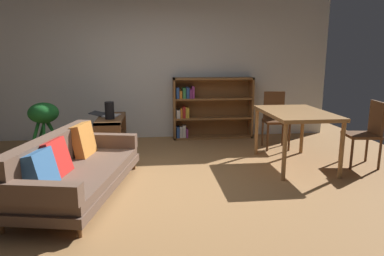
{
  "coord_description": "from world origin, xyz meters",
  "views": [
    {
      "loc": [
        -0.05,
        -4.05,
        1.59
      ],
      "look_at": [
        0.45,
        0.28,
        0.67
      ],
      "focal_mm": 32.55,
      "sensor_mm": 36.0,
      "label": 1
    }
  ],
  "objects_px": {
    "open_laptop": "(107,115)",
    "bookshelf": "(208,108)",
    "fabric_couch": "(72,168)",
    "desk_speaker": "(110,110)",
    "dining_table": "(296,117)",
    "media_console": "(112,135)",
    "dining_chair_near": "(275,117)",
    "dining_chair_far": "(367,130)",
    "potted_floor_plant": "(44,122)"
  },
  "relations": [
    {
      "from": "fabric_couch",
      "to": "dining_chair_near",
      "type": "height_order",
      "value": "dining_chair_near"
    },
    {
      "from": "potted_floor_plant",
      "to": "bookshelf",
      "type": "bearing_deg",
      "value": 20.08
    },
    {
      "from": "media_console",
      "to": "dining_chair_far",
      "type": "distance_m",
      "value": 3.92
    },
    {
      "from": "potted_floor_plant",
      "to": "dining_chair_near",
      "type": "bearing_deg",
      "value": 2.12
    },
    {
      "from": "dining_chair_near",
      "to": "dining_chair_far",
      "type": "relative_size",
      "value": 1.02
    },
    {
      "from": "fabric_couch",
      "to": "dining_table",
      "type": "relative_size",
      "value": 1.66
    },
    {
      "from": "desk_speaker",
      "to": "potted_floor_plant",
      "type": "xyz_separation_m",
      "value": [
        -1.02,
        0.04,
        -0.17
      ]
    },
    {
      "from": "potted_floor_plant",
      "to": "dining_chair_near",
      "type": "height_order",
      "value": "dining_chair_near"
    },
    {
      "from": "dining_table",
      "to": "dining_chair_far",
      "type": "distance_m",
      "value": 1.05
    },
    {
      "from": "open_laptop",
      "to": "media_console",
      "type": "bearing_deg",
      "value": -56.42
    },
    {
      "from": "open_laptop",
      "to": "desk_speaker",
      "type": "relative_size",
      "value": 1.87
    },
    {
      "from": "dining_table",
      "to": "fabric_couch",
      "type": "bearing_deg",
      "value": -165.66
    },
    {
      "from": "dining_table",
      "to": "potted_floor_plant",
      "type": "bearing_deg",
      "value": 166.74
    },
    {
      "from": "potted_floor_plant",
      "to": "dining_chair_far",
      "type": "relative_size",
      "value": 0.91
    },
    {
      "from": "fabric_couch",
      "to": "desk_speaker",
      "type": "distance_m",
      "value": 1.66
    },
    {
      "from": "fabric_couch",
      "to": "open_laptop",
      "type": "bearing_deg",
      "value": 84.98
    },
    {
      "from": "media_console",
      "to": "dining_chair_near",
      "type": "bearing_deg",
      "value": 0.11
    },
    {
      "from": "media_console",
      "to": "dining_chair_near",
      "type": "height_order",
      "value": "dining_chair_near"
    },
    {
      "from": "media_console",
      "to": "desk_speaker",
      "type": "distance_m",
      "value": 0.47
    },
    {
      "from": "open_laptop",
      "to": "bookshelf",
      "type": "distance_m",
      "value": 1.98
    },
    {
      "from": "bookshelf",
      "to": "potted_floor_plant",
      "type": "bearing_deg",
      "value": -159.92
    },
    {
      "from": "fabric_couch",
      "to": "desk_speaker",
      "type": "xyz_separation_m",
      "value": [
        0.25,
        1.59,
        0.41
      ]
    },
    {
      "from": "dining_chair_far",
      "to": "bookshelf",
      "type": "distance_m",
      "value": 2.84
    },
    {
      "from": "dining_table",
      "to": "dining_chair_far",
      "type": "bearing_deg",
      "value": -7.19
    },
    {
      "from": "desk_speaker",
      "to": "bookshelf",
      "type": "height_order",
      "value": "bookshelf"
    },
    {
      "from": "media_console",
      "to": "dining_chair_far",
      "type": "xyz_separation_m",
      "value": [
        3.74,
        -1.14,
        0.23
      ]
    },
    {
      "from": "dining_chair_far",
      "to": "bookshelf",
      "type": "height_order",
      "value": "bookshelf"
    },
    {
      "from": "dining_chair_near",
      "to": "bookshelf",
      "type": "distance_m",
      "value": 1.35
    },
    {
      "from": "fabric_couch",
      "to": "dining_table",
      "type": "bearing_deg",
      "value": 14.34
    },
    {
      "from": "media_console",
      "to": "open_laptop",
      "type": "distance_m",
      "value": 0.35
    },
    {
      "from": "fabric_couch",
      "to": "dining_chair_near",
      "type": "distance_m",
      "value": 3.52
    },
    {
      "from": "media_console",
      "to": "bookshelf",
      "type": "distance_m",
      "value": 1.97
    },
    {
      "from": "dining_chair_near",
      "to": "bookshelf",
      "type": "relative_size",
      "value": 0.63
    },
    {
      "from": "potted_floor_plant",
      "to": "dining_table",
      "type": "relative_size",
      "value": 0.66
    },
    {
      "from": "dining_chair_far",
      "to": "potted_floor_plant",
      "type": "bearing_deg",
      "value": 168.03
    },
    {
      "from": "dining_chair_far",
      "to": "bookshelf",
      "type": "bearing_deg",
      "value": 134.71
    },
    {
      "from": "open_laptop",
      "to": "dining_table",
      "type": "relative_size",
      "value": 0.39
    },
    {
      "from": "dining_table",
      "to": "open_laptop",
      "type": "bearing_deg",
      "value": 157.93
    },
    {
      "from": "fabric_couch",
      "to": "dining_chair_far",
      "type": "height_order",
      "value": "dining_chair_far"
    },
    {
      "from": "bookshelf",
      "to": "fabric_couch",
      "type": "bearing_deg",
      "value": -127.02
    },
    {
      "from": "open_laptop",
      "to": "bookshelf",
      "type": "bearing_deg",
      "value": 22.35
    },
    {
      "from": "dining_table",
      "to": "bookshelf",
      "type": "height_order",
      "value": "bookshelf"
    },
    {
      "from": "desk_speaker",
      "to": "potted_floor_plant",
      "type": "distance_m",
      "value": 1.03
    },
    {
      "from": "desk_speaker",
      "to": "dining_chair_far",
      "type": "bearing_deg",
      "value": -14.46
    },
    {
      "from": "media_console",
      "to": "potted_floor_plant",
      "type": "relative_size",
      "value": 1.21
    },
    {
      "from": "potted_floor_plant",
      "to": "dining_chair_near",
      "type": "relative_size",
      "value": 0.89
    },
    {
      "from": "open_laptop",
      "to": "dining_chair_near",
      "type": "height_order",
      "value": "dining_chair_near"
    },
    {
      "from": "media_console",
      "to": "open_laptop",
      "type": "xyz_separation_m",
      "value": [
        -0.08,
        0.12,
        0.32
      ]
    },
    {
      "from": "fabric_couch",
      "to": "potted_floor_plant",
      "type": "relative_size",
      "value": 2.52
    },
    {
      "from": "dining_chair_far",
      "to": "bookshelf",
      "type": "xyz_separation_m",
      "value": [
        -2.0,
        2.02,
        0.06
      ]
    }
  ]
}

